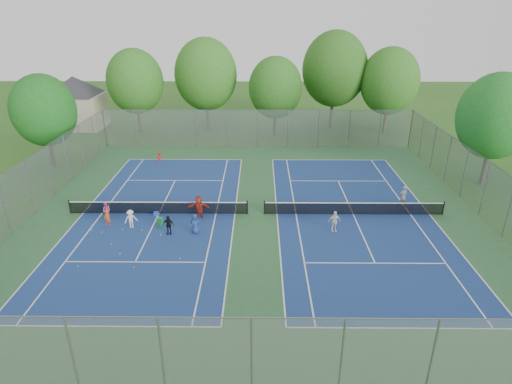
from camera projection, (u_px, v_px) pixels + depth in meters
ground at (256, 214)px, 30.78m from camera, size 120.00×120.00×0.00m
court_pad at (256, 214)px, 30.78m from camera, size 32.00×32.00×0.01m
court_left at (159, 213)px, 30.83m from camera, size 10.97×23.77×0.01m
court_right at (353, 214)px, 30.72m from camera, size 10.97×23.77×0.01m
net_left at (158, 208)px, 30.65m from camera, size 12.87×0.10×0.91m
net_right at (354, 209)px, 30.54m from camera, size 12.87×0.10×0.91m
fence_north at (257, 129)px, 44.66m from camera, size 32.00×0.10×4.00m
fence_south at (252, 363)px, 15.30m from camera, size 32.00×0.10×4.00m
fence_west at (29, 188)px, 30.11m from camera, size 0.10×32.00×4.00m
fence_east at (485, 189)px, 29.85m from camera, size 0.10×32.00×4.00m
house at (75, 93)px, 51.30m from camera, size 11.03×11.03×7.30m
tree_nw at (135, 82)px, 48.73m from camera, size 6.40×6.40×9.58m
tree_nl at (206, 75)px, 49.33m from camera, size 7.20×7.20×10.69m
tree_nc at (275, 88)px, 47.89m from camera, size 6.00×6.00×8.85m
tree_nr at (335, 69)px, 49.92m from camera, size 7.60×7.60×11.42m
tree_ne at (390, 81)px, 48.47m from camera, size 6.60×6.60×9.77m
tree_side_w at (44, 110)px, 38.02m from camera, size 5.60×5.60×8.47m
tree_side_e at (496, 116)px, 33.85m from camera, size 6.00×6.00×9.20m
ball_crate at (156, 214)px, 30.53m from camera, size 0.34×0.34×0.27m
ball_hopper at (160, 222)px, 29.06m from camera, size 0.40×0.40×0.59m
student_a at (108, 218)px, 28.98m from camera, size 0.40×0.27×1.07m
student_b at (107, 210)px, 30.02m from camera, size 0.66×0.58×1.16m
student_c at (131, 219)px, 28.63m from camera, size 0.98×0.82×1.31m
student_d at (168, 225)px, 27.83m from camera, size 0.81×0.42×1.33m
student_e at (195, 224)px, 27.95m from camera, size 0.67×0.44×1.34m
student_f at (199, 207)px, 29.93m from camera, size 1.57×0.59×1.67m
child_far_baseline at (160, 157)px, 40.76m from camera, size 0.75×0.53×1.05m
instructor at (403, 197)px, 31.45m from camera, size 0.75×0.64×1.74m
teen_court_b at (334, 221)px, 28.12m from camera, size 0.92×0.52×1.47m
tennis_ball_0 at (142, 230)px, 28.47m from camera, size 0.07×0.07×0.07m
tennis_ball_1 at (78, 267)px, 24.47m from camera, size 0.07×0.07×0.07m
tennis_ball_2 at (122, 230)px, 28.54m from camera, size 0.07×0.07×0.07m
tennis_ball_3 at (111, 245)px, 26.75m from camera, size 0.07×0.07×0.07m
tennis_ball_4 at (92, 230)px, 28.47m from camera, size 0.07×0.07×0.07m
tennis_ball_5 at (180, 259)px, 25.24m from camera, size 0.07×0.07×0.07m
tennis_ball_6 at (102, 232)px, 28.20m from camera, size 0.07×0.07×0.07m
tennis_ball_7 at (170, 226)px, 28.99m from camera, size 0.07×0.07×0.07m
tennis_ball_8 at (120, 254)px, 25.73m from camera, size 0.07×0.07×0.07m
tennis_ball_9 at (161, 235)px, 27.85m from camera, size 0.07×0.07×0.07m
tennis_ball_10 at (134, 267)px, 24.40m from camera, size 0.07×0.07×0.07m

